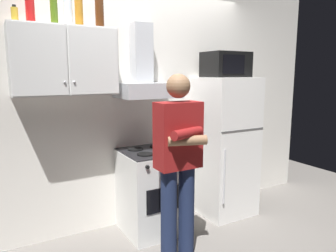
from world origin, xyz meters
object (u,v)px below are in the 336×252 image
Objects in this scene: microwave at (226,65)px; bottle_soda_red at (30,7)px; bottle_liquor_amber at (79,11)px; upper_cabinet at (64,61)px; bottle_spice_jar at (15,15)px; bottle_rum_dark at (99,13)px; bottle_olive_oil at (54,10)px; range_hood at (146,78)px; bottle_vodka_clear at (68,8)px; refrigerator at (224,146)px; person_standing at (178,162)px; stove_oven at (152,191)px.

bottle_soda_red reaches higher than microwave.
upper_cabinet is at bearing -178.09° from bottle_liquor_amber.
bottle_spice_jar reaches higher than upper_cabinet.
bottle_rum_dark is 2.16× the size of bottle_spice_jar.
bottle_rum_dark is at bearing 1.88° from upper_cabinet.
bottle_rum_dark reaches higher than bottle_spice_jar.
bottle_soda_red is at bearing 172.47° from bottle_olive_oil.
bottle_vodka_clear is at bearing -179.75° from range_hood.
refrigerator is 1.17m from person_standing.
bottle_spice_jar reaches higher than stove_oven.
bottle_olive_oil is at bearing -178.10° from bottle_rum_dark.
bottle_spice_jar is at bearing -163.03° from bottle_soda_red.
bottle_soda_red is 0.31m from bottle_vodka_clear.
stove_oven is 0.53× the size of person_standing.
upper_cabinet is at bearing -5.15° from bottle_soda_red.
person_standing is at bearing -46.45° from bottle_vodka_clear.
microwave is 1.83× the size of bottle_olive_oil.
range_hood reaches higher than stove_oven.
person_standing is at bearing -148.00° from microwave.
stove_oven is at bearing -16.60° from bottle_rum_dark.
person_standing is at bearing -37.02° from bottle_soda_red.
range_hood is 1.28m from bottle_spice_jar.
refrigerator is 4.89× the size of bottle_vodka_clear.
bottle_liquor_amber is 0.40m from bottle_soda_red.
stove_oven is 1.82m from bottle_rum_dark.
bottle_spice_jar reaches higher than refrigerator.
bottle_olive_oil is (-0.12, -0.00, -0.03)m from bottle_vodka_clear.
bottle_rum_dark is at bearing 1.90° from bottle_olive_oil.
bottle_vodka_clear reaches higher than bottle_olive_oil.
bottle_rum_dark is at bearing 163.40° from stove_oven.
microwave is 1.76m from bottle_vodka_clear.
bottle_olive_oil is 0.32m from bottle_spice_jar.
person_standing is at bearing -41.89° from bottle_olive_oil.
bottle_spice_jar reaches higher than microwave.
upper_cabinet is 3.43× the size of bottle_olive_oil.
bottle_olive_oil is 0.41m from bottle_rum_dark.
bottle_rum_dark is at bearing 178.75° from range_hood.
upper_cabinet is 0.56× the size of refrigerator.
bottle_spice_jar is at bearing -179.20° from range_hood.
microwave is 0.29× the size of person_standing.
bottle_olive_oil is (-1.81, 0.10, 0.43)m from microwave.
range_hood is 0.97m from microwave.
bottle_liquor_amber is (-0.65, 0.13, 1.75)m from stove_oven.
stove_oven is at bearing -5.37° from bottle_spice_jar.
upper_cabinet is 0.81m from range_hood.
bottle_vodka_clear reaches higher than range_hood.
bottle_vodka_clear reaches higher than stove_oven.
upper_cabinet is at bearing -179.91° from range_hood.
microwave reaches higher than stove_oven.
bottle_liquor_amber is 0.19m from bottle_rum_dark.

